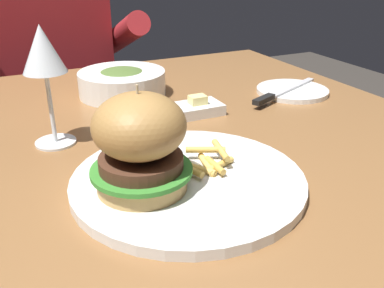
{
  "coord_description": "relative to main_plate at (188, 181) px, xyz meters",
  "views": [
    {
      "loc": [
        -0.17,
        -0.63,
        1.03
      ],
      "look_at": [
        0.06,
        -0.16,
        0.78
      ],
      "focal_mm": 40.0,
      "sensor_mm": 36.0,
      "label": 1
    }
  ],
  "objects": [
    {
      "name": "table_knife",
      "position": [
        0.33,
        0.24,
        0.01
      ],
      "size": [
        0.22,
        0.11,
        0.01
      ],
      "color": "silver",
      "rests_on": "bread_plate"
    },
    {
      "name": "dining_table",
      "position": [
        -0.04,
        0.19,
        -0.1
      ],
      "size": [
        1.13,
        0.98,
        0.74
      ],
      "color": "brown",
      "rests_on": "ground"
    },
    {
      "name": "main_plate",
      "position": [
        0.0,
        0.0,
        0.0
      ],
      "size": [
        0.31,
        0.31,
        0.01
      ],
      "primitive_type": "cylinder",
      "color": "white",
      "rests_on": "dining_table"
    },
    {
      "name": "wine_glass",
      "position": [
        -0.14,
        0.21,
        0.14
      ],
      "size": [
        0.07,
        0.07,
        0.19
      ],
      "color": "silver",
      "rests_on": "dining_table"
    },
    {
      "name": "diner_person",
      "position": [
        -0.04,
        0.95,
        -0.18
      ],
      "size": [
        0.51,
        0.36,
        1.18
      ],
      "color": "#282833",
      "rests_on": "ground"
    },
    {
      "name": "soup_bowl",
      "position": [
        0.04,
        0.41,
        0.02
      ],
      "size": [
        0.18,
        0.18,
        0.06
      ],
      "color": "white",
      "rests_on": "dining_table"
    },
    {
      "name": "burger_sandwich",
      "position": [
        -0.06,
        -0.0,
        0.07
      ],
      "size": [
        0.13,
        0.13,
        0.13
      ],
      "color": "tan",
      "rests_on": "main_plate"
    },
    {
      "name": "bread_plate",
      "position": [
        0.37,
        0.26,
        -0.0
      ],
      "size": [
        0.15,
        0.15,
        0.01
      ],
      "primitive_type": "cylinder",
      "color": "white",
      "rests_on": "dining_table"
    },
    {
      "name": "fries_pile",
      "position": [
        0.03,
        0.01,
        0.02
      ],
      "size": [
        0.08,
        0.08,
        0.02
      ],
      "color": "#EABC5B",
      "rests_on": "main_plate"
    },
    {
      "name": "butter_dish",
      "position": [
        0.13,
        0.24,
        0.0
      ],
      "size": [
        0.09,
        0.06,
        0.04
      ],
      "color": "white",
      "rests_on": "dining_table"
    }
  ]
}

